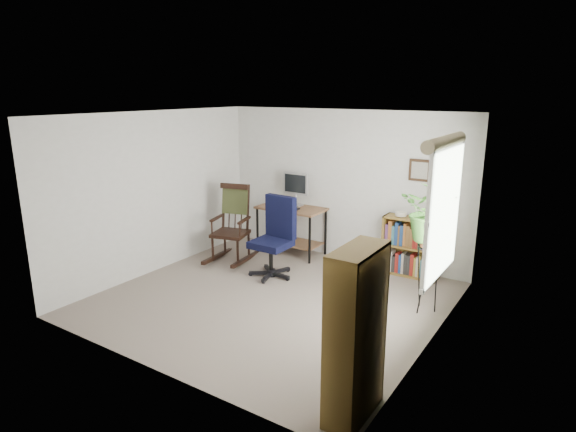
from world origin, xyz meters
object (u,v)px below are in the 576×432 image
Objects in this scene: office_chair at (271,237)px; low_bookshelf at (411,247)px; desk at (291,230)px; tall_bookshelf at (356,335)px; rocking_chair at (230,223)px.

office_chair reaches higher than low_bookshelf.
desk is 1.26× the size of low_bookshelf.
desk is 1.11m from office_chair.
low_bookshelf is at bearing 3.39° from desk.
tall_bookshelf is (2.70, -3.24, 0.35)m from desk.
low_bookshelf reaches higher than desk.
tall_bookshelf reaches higher than office_chair.
tall_bookshelf is at bearing -78.62° from low_bookshelf.
desk is 1.07m from rocking_chair.
tall_bookshelf reaches higher than desk.
tall_bookshelf is at bearing -51.11° from rocking_chair.
tall_bookshelf is (2.39, -2.19, 0.14)m from office_chair.
low_bookshelf is (1.71, 1.16, -0.16)m from office_chair.
low_bookshelf is 0.59× the size of tall_bookshelf.
desk is 4.23m from tall_bookshelf.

